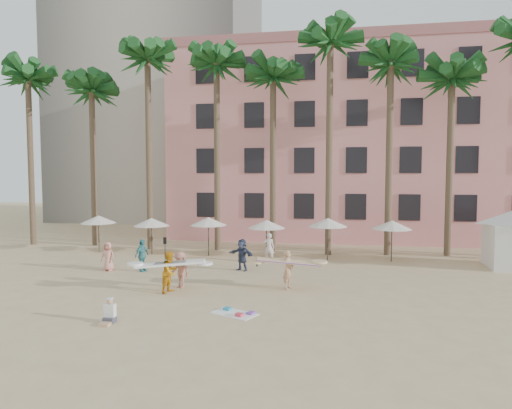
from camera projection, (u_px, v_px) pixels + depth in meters
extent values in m
plane|color=#D1B789|center=(243.00, 318.00, 17.76)|extent=(120.00, 120.00, 0.00)
cube|color=pink|center=(376.00, 147.00, 41.52)|extent=(35.00, 14.00, 16.00)
cube|color=#A89E8E|center=(163.00, 16.00, 56.47)|extent=(22.00, 18.00, 50.00)
cylinder|color=brown|center=(31.00, 162.00, 35.52)|extent=(0.44, 0.44, 13.00)
cylinder|color=brown|center=(93.00, 168.00, 35.17)|extent=(0.44, 0.44, 12.00)
cylinder|color=brown|center=(149.00, 154.00, 33.25)|extent=(0.44, 0.44, 14.00)
cylinder|color=brown|center=(217.00, 157.00, 32.89)|extent=(0.44, 0.44, 13.50)
cylinder|color=brown|center=(273.00, 164.00, 32.72)|extent=(0.44, 0.44, 12.50)
cylinder|color=brown|center=(329.00, 149.00, 30.97)|extent=(0.44, 0.44, 14.50)
cylinder|color=brown|center=(389.00, 160.00, 30.82)|extent=(0.44, 0.44, 13.00)
cylinder|color=brown|center=(450.00, 167.00, 30.65)|extent=(0.44, 0.44, 12.00)
cylinder|color=#332B23|center=(99.00, 235.00, 32.21)|extent=(0.07, 0.07, 2.50)
cone|color=white|center=(98.00, 219.00, 32.13)|extent=(2.50, 2.50, 0.55)
cylinder|color=#332B23|center=(152.00, 237.00, 31.42)|extent=(0.07, 0.07, 2.40)
cone|color=white|center=(151.00, 222.00, 31.35)|extent=(2.50, 2.50, 0.55)
cylinder|color=#332B23|center=(208.00, 237.00, 30.92)|extent=(0.07, 0.07, 2.50)
cone|color=white|center=(208.00, 221.00, 30.84)|extent=(2.50, 2.50, 0.55)
cylinder|color=#332B23|center=(266.00, 240.00, 30.13)|extent=(0.07, 0.07, 2.40)
cone|color=white|center=(266.00, 224.00, 30.05)|extent=(2.50, 2.50, 0.55)
cylinder|color=#332B23|center=(328.00, 240.00, 29.32)|extent=(0.07, 0.07, 2.60)
cone|color=white|center=(328.00, 222.00, 29.24)|extent=(2.50, 2.50, 0.55)
cylinder|color=#332B23|center=(392.00, 242.00, 28.83)|extent=(0.07, 0.07, 2.50)
cone|color=white|center=(392.00, 225.00, 28.75)|extent=(2.50, 2.50, 0.55)
cube|color=white|center=(234.00, 313.00, 18.24)|extent=(2.05, 1.65, 0.02)
cube|color=teal|center=(227.00, 309.00, 18.68)|extent=(0.38, 0.35, 0.10)
cube|color=#DF3E52|center=(239.00, 315.00, 17.84)|extent=(0.35, 0.32, 0.12)
cube|color=purple|center=(251.00, 313.00, 18.15)|extent=(0.36, 0.38, 0.08)
imported|color=tan|center=(288.00, 270.00, 22.08)|extent=(0.65, 0.80, 1.90)
cube|color=beige|center=(288.00, 262.00, 22.05)|extent=(3.12, 1.24, 0.36)
imported|color=orange|center=(170.00, 272.00, 21.45)|extent=(0.96, 1.11, 1.95)
cube|color=white|center=(170.00, 264.00, 21.43)|extent=(3.34, 1.45, 0.33)
imported|color=tan|center=(108.00, 256.00, 26.20)|extent=(0.84, 0.57, 1.67)
imported|color=teal|center=(142.00, 255.00, 26.00)|extent=(0.73, 1.17, 1.86)
imported|color=#B16E5E|center=(180.00, 270.00, 22.29)|extent=(1.33, 1.12, 1.79)
imported|color=#313956|center=(242.00, 255.00, 26.24)|extent=(1.78, 1.22, 1.84)
imported|color=beige|center=(269.00, 248.00, 28.62)|extent=(0.75, 0.57, 1.86)
cylinder|color=black|center=(165.00, 259.00, 24.15)|extent=(0.04, 0.04, 2.10)
cube|color=black|center=(165.00, 241.00, 24.08)|extent=(0.18, 0.03, 0.35)
cube|color=#3F3F4C|center=(110.00, 320.00, 17.13)|extent=(0.41, 0.38, 0.22)
cube|color=tan|center=(105.00, 324.00, 16.83)|extent=(0.36, 0.41, 0.11)
cube|color=white|center=(110.00, 311.00, 17.16)|extent=(0.40, 0.24, 0.50)
sphere|color=tan|center=(110.00, 301.00, 17.13)|extent=(0.22, 0.22, 0.22)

